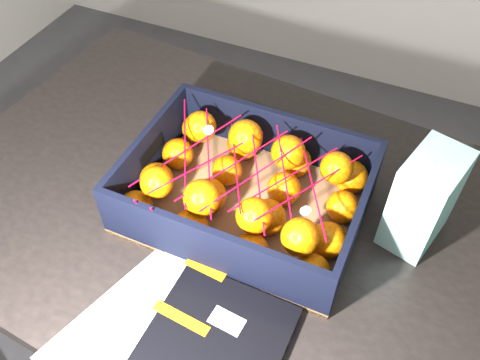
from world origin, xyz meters
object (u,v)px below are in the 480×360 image
at_px(retail_carton, 424,200).
at_px(table, 234,235).
at_px(magazine_stack, 171,345).
at_px(produce_crate, 247,195).

bearing_deg(retail_carton, table, -151.73).
relative_size(magazine_stack, retail_carton, 1.89).
bearing_deg(magazine_stack, table, 95.53).
height_order(table, retail_carton, retail_carton).
xyz_separation_m(magazine_stack, produce_crate, (-0.00, 0.30, 0.03)).
height_order(table, produce_crate, produce_crate).
height_order(magazine_stack, retail_carton, retail_carton).
relative_size(produce_crate, retail_carton, 2.27).
bearing_deg(retail_carton, magazine_stack, -112.98).
height_order(produce_crate, retail_carton, retail_carton).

